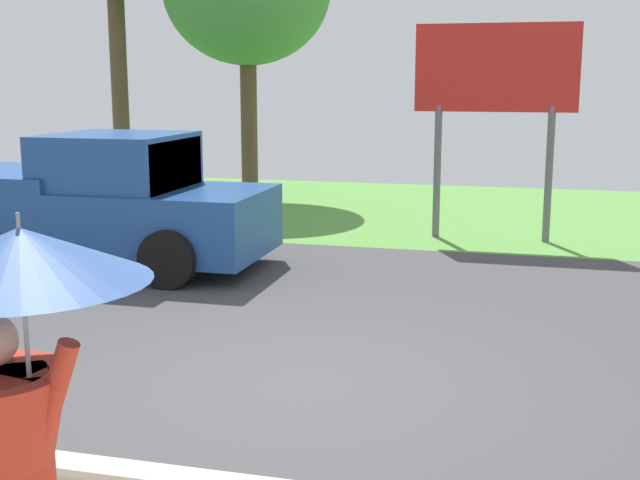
{
  "coord_description": "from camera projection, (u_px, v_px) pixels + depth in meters",
  "views": [
    {
      "loc": [
        1.84,
        -6.6,
        2.65
      ],
      "look_at": [
        -0.14,
        1.0,
        1.1
      ],
      "focal_mm": 46.38,
      "sensor_mm": 36.0,
      "label": 1
    }
  ],
  "objects": [
    {
      "name": "monk_pedestrian",
      "position": [
        8.0,
        450.0,
        3.46
      ],
      "size": [
        1.09,
        1.04,
        2.13
      ],
      "rotation": [
        0.0,
        0.0,
        0.21
      ],
      "color": "#B22D1E",
      "rests_on": "ground_plane"
    },
    {
      "name": "ground_plane",
      "position": [
        372.0,
        303.0,
        10.04
      ],
      "size": [
        40.0,
        22.0,
        0.2
      ],
      "color": "#424244"
    },
    {
      "name": "roadside_billboard",
      "position": [
        496.0,
        84.0,
        13.28
      ],
      "size": [
        2.6,
        0.12,
        3.5
      ],
      "color": "slate",
      "rests_on": "ground_plane"
    },
    {
      "name": "pickup_truck",
      "position": [
        90.0,
        204.0,
        11.78
      ],
      "size": [
        5.2,
        2.28,
        1.88
      ],
      "rotation": [
        0.0,
        0.0,
        -0.12
      ],
      "color": "#1E478C",
      "rests_on": "ground_plane"
    }
  ]
}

